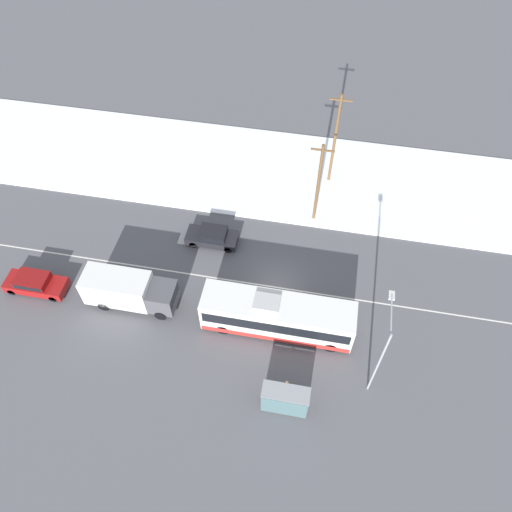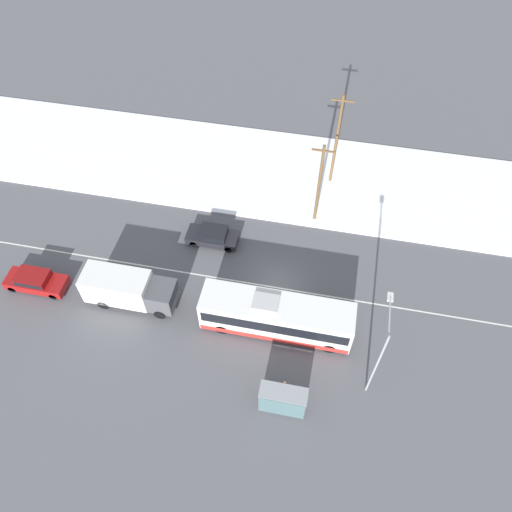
{
  "view_description": "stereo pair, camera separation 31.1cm",
  "coord_description": "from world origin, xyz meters",
  "px_view_note": "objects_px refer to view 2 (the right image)",
  "views": [
    {
      "loc": [
        2.41,
        -21.44,
        32.18
      ],
      "look_at": [
        -1.88,
        1.67,
        1.4
      ],
      "focal_mm": 35.0,
      "sensor_mm": 36.0,
      "label": 1
    },
    {
      "loc": [
        2.72,
        -21.38,
        32.18
      ],
      "look_at": [
        -1.88,
        1.67,
        1.4
      ],
      "focal_mm": 35.0,
      "sensor_mm": 36.0,
      "label": 2
    }
  ],
  "objects_px": {
    "utility_pole_roadside": "(319,184)",
    "parked_car_near_truck": "(35,280)",
    "bus_shelter": "(282,401)",
    "pedestrian_at_stop": "(284,386)",
    "utility_pole_snowlot": "(337,140)",
    "streetlamp": "(380,349)",
    "city_bus": "(277,316)",
    "sedan_car": "(213,236)",
    "box_truck": "(128,288)"
  },
  "relations": [
    {
      "from": "box_truck",
      "to": "utility_pole_roadside",
      "type": "bearing_deg",
      "value": 40.9
    },
    {
      "from": "parked_car_near_truck",
      "to": "bus_shelter",
      "type": "distance_m",
      "value": 20.99
    },
    {
      "from": "parked_car_near_truck",
      "to": "sedan_car",
      "type": "bearing_deg",
      "value": 29.93
    },
    {
      "from": "pedestrian_at_stop",
      "to": "utility_pole_snowlot",
      "type": "xyz_separation_m",
      "value": [
        0.88,
        20.73,
        3.8
      ]
    },
    {
      "from": "sedan_car",
      "to": "pedestrian_at_stop",
      "type": "height_order",
      "value": "pedestrian_at_stop"
    },
    {
      "from": "sedan_car",
      "to": "pedestrian_at_stop",
      "type": "xyz_separation_m",
      "value": [
        7.85,
        -11.68,
        0.18
      ]
    },
    {
      "from": "bus_shelter",
      "to": "utility_pole_roadside",
      "type": "height_order",
      "value": "utility_pole_roadside"
    },
    {
      "from": "sedan_car",
      "to": "streetlamp",
      "type": "bearing_deg",
      "value": 143.42
    },
    {
      "from": "streetlamp",
      "to": "utility_pole_roadside",
      "type": "distance_m",
      "value": 14.94
    },
    {
      "from": "box_truck",
      "to": "bus_shelter",
      "type": "distance_m",
      "value": 14.03
    },
    {
      "from": "pedestrian_at_stop",
      "to": "bus_shelter",
      "type": "relative_size",
      "value": 0.51
    },
    {
      "from": "sedan_car",
      "to": "bus_shelter",
      "type": "distance_m",
      "value": 15.25
    },
    {
      "from": "sedan_car",
      "to": "pedestrian_at_stop",
      "type": "relative_size",
      "value": 2.71
    },
    {
      "from": "box_truck",
      "to": "utility_pole_snowlot",
      "type": "bearing_deg",
      "value": 49.77
    },
    {
      "from": "pedestrian_at_stop",
      "to": "streetlamp",
      "type": "relative_size",
      "value": 0.21
    },
    {
      "from": "pedestrian_at_stop",
      "to": "bus_shelter",
      "type": "xyz_separation_m",
      "value": [
        0.06,
        -1.33,
        0.72
      ]
    },
    {
      "from": "pedestrian_at_stop",
      "to": "utility_pole_snowlot",
      "type": "height_order",
      "value": "utility_pole_snowlot"
    },
    {
      "from": "city_bus",
      "to": "pedestrian_at_stop",
      "type": "bearing_deg",
      "value": -73.84
    },
    {
      "from": "utility_pole_roadside",
      "to": "city_bus",
      "type": "bearing_deg",
      "value": -97.32
    },
    {
      "from": "pedestrian_at_stop",
      "to": "utility_pole_roadside",
      "type": "xyz_separation_m",
      "value": [
        0.06,
        15.8,
        3.28
      ]
    },
    {
      "from": "box_truck",
      "to": "utility_pole_roadside",
      "type": "distance_m",
      "value": 16.85
    },
    {
      "from": "city_bus",
      "to": "bus_shelter",
      "type": "distance_m",
      "value": 6.21
    },
    {
      "from": "box_truck",
      "to": "utility_pole_roadside",
      "type": "relative_size",
      "value": 0.84
    },
    {
      "from": "box_truck",
      "to": "pedestrian_at_stop",
      "type": "relative_size",
      "value": 4.37
    },
    {
      "from": "city_bus",
      "to": "utility_pole_snowlot",
      "type": "relative_size",
      "value": 1.18
    },
    {
      "from": "parked_car_near_truck",
      "to": "pedestrian_at_stop",
      "type": "distance_m",
      "value": 20.58
    },
    {
      "from": "sedan_car",
      "to": "bus_shelter",
      "type": "height_order",
      "value": "bus_shelter"
    },
    {
      "from": "box_truck",
      "to": "streetlamp",
      "type": "xyz_separation_m",
      "value": [
        17.92,
        -3.05,
        3.21
      ]
    },
    {
      "from": "streetlamp",
      "to": "utility_pole_snowlot",
      "type": "xyz_separation_m",
      "value": [
        -4.52,
        18.88,
        -0.04
      ]
    },
    {
      "from": "utility_pole_roadside",
      "to": "utility_pole_snowlot",
      "type": "height_order",
      "value": "utility_pole_snowlot"
    },
    {
      "from": "city_bus",
      "to": "box_truck",
      "type": "relative_size",
      "value": 1.58
    },
    {
      "from": "streetlamp",
      "to": "utility_pole_roadside",
      "type": "bearing_deg",
      "value": 110.95
    },
    {
      "from": "bus_shelter",
      "to": "utility_pole_roadside",
      "type": "distance_m",
      "value": 17.32
    },
    {
      "from": "sedan_car",
      "to": "bus_shelter",
      "type": "relative_size",
      "value": 1.39
    },
    {
      "from": "utility_pole_snowlot",
      "to": "pedestrian_at_stop",
      "type": "bearing_deg",
      "value": -92.42
    },
    {
      "from": "box_truck",
      "to": "city_bus",
      "type": "bearing_deg",
      "value": -0.97
    },
    {
      "from": "sedan_car",
      "to": "utility_pole_roadside",
      "type": "xyz_separation_m",
      "value": [
        7.91,
        4.11,
        3.46
      ]
    },
    {
      "from": "pedestrian_at_stop",
      "to": "streetlamp",
      "type": "distance_m",
      "value": 6.88
    },
    {
      "from": "city_bus",
      "to": "parked_car_near_truck",
      "type": "distance_m",
      "value": 18.69
    },
    {
      "from": "box_truck",
      "to": "pedestrian_at_stop",
      "type": "height_order",
      "value": "box_truck"
    },
    {
      "from": "bus_shelter",
      "to": "streetlamp",
      "type": "xyz_separation_m",
      "value": [
        5.34,
        3.18,
        3.12
      ]
    },
    {
      "from": "city_bus",
      "to": "utility_pole_snowlot",
      "type": "height_order",
      "value": "utility_pole_snowlot"
    },
    {
      "from": "sedan_car",
      "to": "parked_car_near_truck",
      "type": "bearing_deg",
      "value": 29.93
    },
    {
      "from": "utility_pole_snowlot",
      "to": "box_truck",
      "type": "bearing_deg",
      "value": -130.23
    },
    {
      "from": "parked_car_near_truck",
      "to": "utility_pole_snowlot",
      "type": "height_order",
      "value": "utility_pole_snowlot"
    },
    {
      "from": "sedan_car",
      "to": "parked_car_near_truck",
      "type": "height_order",
      "value": "parked_car_near_truck"
    },
    {
      "from": "city_bus",
      "to": "sedan_car",
      "type": "height_order",
      "value": "city_bus"
    },
    {
      "from": "parked_car_near_truck",
      "to": "pedestrian_at_stop",
      "type": "bearing_deg",
      "value": -13.11
    },
    {
      "from": "utility_pole_roadside",
      "to": "parked_car_near_truck",
      "type": "bearing_deg",
      "value": -151.02
    },
    {
      "from": "box_truck",
      "to": "streetlamp",
      "type": "relative_size",
      "value": 0.91
    }
  ]
}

